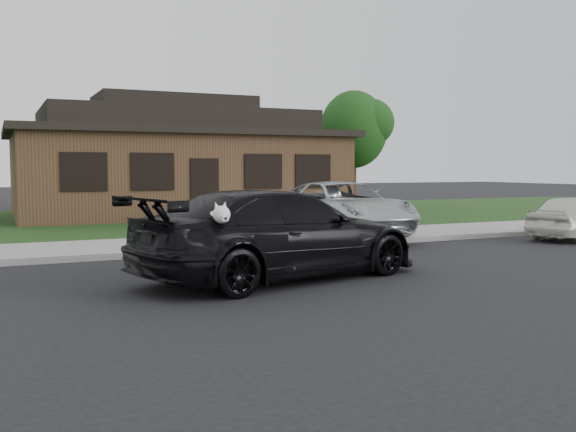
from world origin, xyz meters
name	(u,v)px	position (x,y,z in m)	size (l,w,h in m)	color
ground	(171,286)	(0.00, 0.00, 0.00)	(120.00, 120.00, 0.00)	black
sidewalk	(118,248)	(0.00, 5.00, 0.06)	(60.00, 3.00, 0.12)	gray
curb	(130,256)	(0.00, 3.50, 0.06)	(60.00, 0.12, 0.12)	gray
lawn	(78,222)	(0.00, 13.00, 0.07)	(60.00, 13.00, 0.13)	#193814
driveway	(269,222)	(6.00, 10.00, 0.07)	(4.50, 13.00, 0.14)	gray
sedan	(280,234)	(1.93, -0.12, 0.79)	(5.81, 3.47, 1.58)	black
minivan	(341,207)	(6.11, 5.10, 0.86)	(2.39, 5.19, 1.44)	silver
recycling_bin	(296,216)	(4.68, 5.02, 0.68)	(0.81, 0.81, 1.11)	#0D1199
house	(175,163)	(4.00, 15.00, 2.13)	(12.60, 8.60, 4.65)	#422B1C
tree_1	(357,128)	(12.14, 14.40, 3.71)	(3.15, 3.00, 5.25)	#332114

